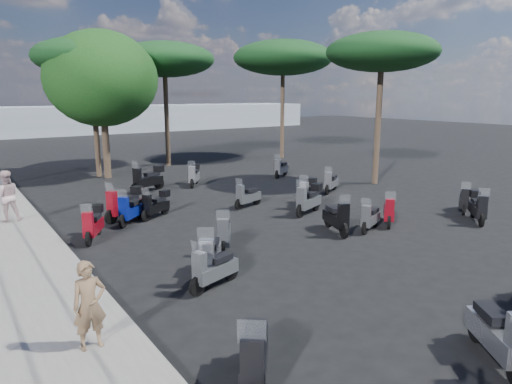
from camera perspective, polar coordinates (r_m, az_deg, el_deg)
ground at (r=12.95m, az=3.66°, el=-7.56°), size 120.00×120.00×0.00m
sidewalk at (r=13.30m, az=-28.27°, el=-8.16°), size 3.00×30.00×0.15m
woman at (r=8.31m, az=-20.11°, el=-13.13°), size 0.56×0.38×1.53m
pedestrian_far at (r=17.39m, az=-28.76°, el=-0.45°), size 0.86×0.68×1.73m
scooter_1 at (r=7.24m, az=-0.22°, el=-20.05°), size 1.21×1.51×1.45m
scooter_2 at (r=12.99m, az=-4.03°, el=-5.33°), size 1.02×1.47×1.34m
scooter_3 at (r=14.71m, az=-19.67°, el=-3.87°), size 0.96×1.45×1.28m
scooter_4 at (r=16.72m, az=-16.06°, el=-1.53°), size 1.68×1.01×1.44m
scooter_7 at (r=11.14m, az=-5.77°, el=-8.18°), size 1.19×1.52×1.45m
scooter_8 at (r=10.58m, az=-5.32°, el=-9.69°), size 1.53×0.69×1.25m
scooter_9 at (r=16.73m, az=-12.40°, el=-1.65°), size 1.36×0.89×1.19m
scooter_10 at (r=16.18m, az=-15.34°, el=-2.26°), size 1.29×1.17×1.31m
scooter_12 at (r=8.72m, az=28.08°, el=-15.59°), size 1.16×1.58×1.46m
scooter_13 at (r=15.25m, az=14.06°, el=-3.24°), size 1.39×0.76×1.18m
scooter_14 at (r=16.96m, az=6.61°, el=-1.01°), size 1.65×0.86×1.38m
scooter_15 at (r=17.82m, az=-1.07°, el=-0.60°), size 1.50×0.67×1.23m
scooter_16 at (r=21.31m, az=-13.34°, el=1.53°), size 1.79×0.84×1.47m
scooter_19 at (r=16.12m, az=16.26°, el=-2.43°), size 1.26×1.12×1.26m
scooter_20 at (r=14.79m, az=10.04°, el=-3.26°), size 0.83×1.66×1.38m
scooter_21 at (r=18.15m, az=6.50°, el=-0.18°), size 1.50×1.07×1.35m
scooter_22 at (r=22.23m, az=-7.74°, el=2.02°), size 1.13×1.39×1.31m
scooter_25 at (r=17.59m, az=26.00°, el=-1.79°), size 1.34×1.23×1.32m
scooter_26 at (r=18.83m, az=24.58°, el=-1.01°), size 1.38×0.94×1.25m
scooter_27 at (r=20.84m, az=9.36°, el=1.15°), size 1.43×0.92×1.27m
scooter_28 at (r=24.40m, az=3.15°, el=2.90°), size 1.44×0.94×1.28m
broadleaf_tree at (r=25.13m, az=-18.77°, el=13.24°), size 5.69×5.69×7.54m
pine_0 at (r=28.68m, az=-11.39°, el=15.89°), size 5.97×5.97×7.41m
pine_1 at (r=31.79m, az=3.39°, el=16.38°), size 6.67×6.67×7.90m
pine_2 at (r=25.79m, az=-19.96°, el=15.52°), size 5.80×5.80×7.23m
pine_3 at (r=23.11m, az=15.47°, el=16.44°), size 5.28×5.28×7.21m
distant_hills at (r=55.14m, az=-26.96°, el=7.88°), size 70.00×8.00×3.00m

